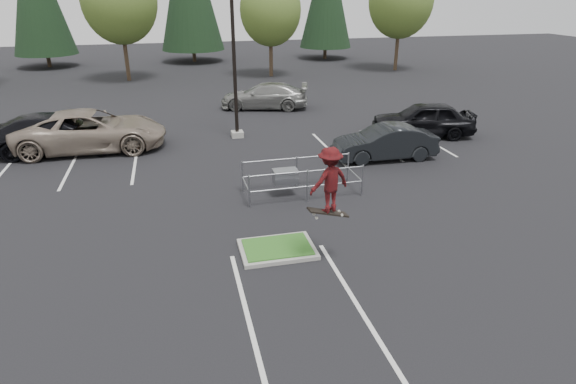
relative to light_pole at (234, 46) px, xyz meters
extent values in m
plane|color=black|center=(-0.50, -12.00, -4.56)|extent=(120.00, 120.00, 0.00)
cube|color=gray|center=(-0.50, -12.00, -4.50)|extent=(2.20, 1.60, 0.12)
cube|color=#2A5F1E|center=(-0.50, -12.00, -4.42)|extent=(1.95, 1.35, 0.05)
cube|color=silver|center=(-5.00, -3.00, -4.56)|extent=(0.12, 5.20, 0.01)
cube|color=silver|center=(-7.70, -3.00, -4.56)|extent=(0.12, 5.20, 0.01)
cube|color=silver|center=(-10.40, -3.00, -4.56)|extent=(0.12, 5.20, 0.01)
cube|color=silver|center=(4.00, -3.00, -4.56)|extent=(0.12, 5.20, 0.01)
cube|color=silver|center=(6.70, -3.00, -4.56)|extent=(0.12, 5.20, 0.01)
cube|color=silver|center=(9.40, -3.00, -4.56)|extent=(0.12, 5.20, 0.01)
cube|color=silver|center=(-1.85, -15.00, -4.56)|extent=(0.12, 6.00, 0.01)
cube|color=silver|center=(0.85, -15.00, -4.56)|extent=(0.12, 6.00, 0.01)
cube|color=gray|center=(0.00, 0.00, -4.41)|extent=(0.60, 0.60, 0.30)
cylinder|color=black|center=(0.00, 0.00, 0.44)|extent=(0.18, 0.18, 10.00)
cylinder|color=#38281C|center=(-6.50, 18.50, -2.81)|extent=(0.32, 0.32, 3.50)
ellipsoid|color=#426625|center=(-6.50, 18.50, 1.70)|extent=(5.89, 5.89, 6.77)
sphere|color=#426625|center=(-5.90, 18.20, 0.96)|extent=(3.68, 3.68, 3.68)
sphere|color=#426625|center=(-7.00, 18.90, 1.15)|extent=(4.05, 4.05, 4.05)
cylinder|color=#38281C|center=(5.50, 17.80, -3.04)|extent=(0.32, 0.32, 3.04)
ellipsoid|color=#426625|center=(5.50, 17.80, 0.88)|extent=(5.12, 5.12, 5.89)
sphere|color=#426625|center=(6.10, 17.50, 0.24)|extent=(3.20, 3.20, 3.20)
sphere|color=#426625|center=(5.00, 18.20, 0.40)|extent=(3.52, 3.52, 3.52)
cylinder|color=#38281C|center=(17.50, 18.30, -2.85)|extent=(0.32, 0.32, 3.42)
ellipsoid|color=#426625|center=(17.50, 18.30, 1.56)|extent=(5.76, 5.76, 6.62)
sphere|color=#426625|center=(18.10, 18.00, 0.84)|extent=(3.60, 3.60, 3.60)
sphere|color=#426625|center=(17.00, 18.70, 1.02)|extent=(3.96, 3.96, 3.96)
cylinder|color=#38281C|center=(-14.50, 28.00, -3.96)|extent=(0.36, 0.36, 1.20)
cylinder|color=#38281C|center=(-0.50, 28.50, -3.96)|extent=(0.36, 0.36, 1.20)
cylinder|color=#38281C|center=(13.50, 27.50, -3.96)|extent=(0.36, 0.36, 1.20)
cylinder|color=gray|center=(-0.79, -8.77, -3.95)|extent=(0.06, 0.06, 1.22)
cylinder|color=gray|center=(-0.81, -7.28, -3.95)|extent=(0.06, 0.06, 1.22)
cylinder|color=gray|center=(1.33, -8.74, -3.95)|extent=(0.06, 0.06, 1.22)
cylinder|color=gray|center=(1.31, -7.26, -3.95)|extent=(0.06, 0.06, 1.22)
cylinder|color=gray|center=(3.45, -8.72, -3.95)|extent=(0.06, 0.06, 1.22)
cylinder|color=gray|center=(3.43, -7.23, -3.95)|extent=(0.06, 0.06, 1.22)
cylinder|color=gray|center=(1.33, -8.74, -3.98)|extent=(4.24, 0.10, 0.05)
cylinder|color=gray|center=(1.33, -8.74, -3.39)|extent=(4.24, 0.10, 0.05)
cylinder|color=gray|center=(1.31, -7.26, -3.98)|extent=(4.24, 0.10, 0.05)
cylinder|color=gray|center=(1.31, -7.26, -3.39)|extent=(4.24, 0.10, 0.05)
cube|color=gray|center=(0.68, -8.01, -3.80)|extent=(0.91, 0.56, 0.51)
cube|color=black|center=(0.70, -13.00, -2.96)|extent=(1.17, 0.43, 0.37)
cylinder|color=beige|center=(0.34, -13.12, -3.02)|extent=(0.07, 0.04, 0.07)
cylinder|color=beige|center=(0.34, -12.88, -3.02)|extent=(0.07, 0.04, 0.07)
cylinder|color=beige|center=(1.06, -13.12, -3.02)|extent=(0.07, 0.04, 0.07)
cylinder|color=beige|center=(1.06, -12.88, -3.02)|extent=(0.07, 0.04, 0.07)
imported|color=maroon|center=(0.70, -13.00, -2.01)|extent=(1.31, 0.98, 1.79)
imported|color=gray|center=(-7.00, -0.50, -3.61)|extent=(6.93, 3.33, 1.90)
imported|color=black|center=(-8.50, -0.50, -3.65)|extent=(6.29, 2.58, 1.82)
imported|color=black|center=(6.00, -5.00, -3.80)|extent=(4.66, 1.73, 1.52)
imported|color=black|center=(9.50, -2.04, -3.67)|extent=(5.57, 3.36, 1.77)
imported|color=gray|center=(2.69, 6.00, -3.76)|extent=(5.93, 3.67, 1.60)
camera|label=1|loc=(-3.11, -24.16, 2.66)|focal=30.00mm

